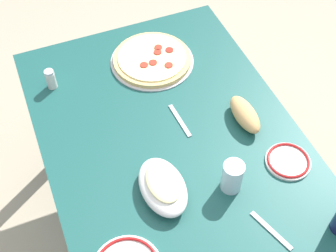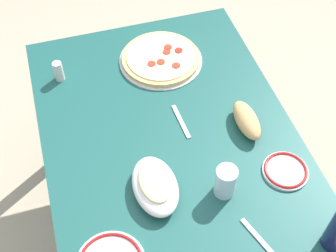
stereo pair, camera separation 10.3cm
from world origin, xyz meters
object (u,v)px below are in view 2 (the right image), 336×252
Objects in this scene: pepperoni_pizza at (161,58)px; side_plate_far at (285,171)px; baked_pasta_dish at (155,185)px; water_glass at (226,182)px; spice_shaker at (58,71)px; dining_table at (168,150)px; bread_loaf at (247,120)px.

pepperoni_pizza is 0.71m from side_plate_far.
pepperoni_pizza is 1.48× the size of baked_pasta_dish.
water_glass reaches higher than spice_shaker.
dining_table is 0.55m from spice_shaker.
bread_loaf is (0.43, 0.21, 0.02)m from pepperoni_pizza.
side_plate_far is 0.86× the size of bread_loaf.
side_plate_far is 1.85× the size of spice_shaker.
bread_loaf is (0.06, 0.29, 0.16)m from dining_table.
baked_pasta_dish is 1.27× the size of bread_loaf.
spice_shaker reaches higher than baked_pasta_dish.
dining_table is at bearing -11.93° from pepperoni_pizza.
water_glass is 0.65× the size of bread_loaf.
side_plate_far is (0.29, 0.34, 0.13)m from dining_table.
side_plate_far is (0.05, 0.46, -0.03)m from baked_pasta_dish.
dining_table is 0.37m from water_glass.
water_glass reaches higher than side_plate_far.
pepperoni_pizza is 2.88× the size of water_glass.
baked_pasta_dish reaches higher than dining_table.
spice_shaker is at bearing -92.20° from pepperoni_pizza.
baked_pasta_dish is 2.76× the size of spice_shaker.
dining_table is 0.33m from bread_loaf.
spice_shaker reaches higher than side_plate_far.
water_glass reaches higher than bread_loaf.
baked_pasta_dish is (0.24, -0.12, 0.16)m from dining_table.
water_glass is 1.41× the size of spice_shaker.
pepperoni_pizza reaches higher than side_plate_far.
bread_loaf is 0.78m from spice_shaker.
bread_loaf reaches higher than dining_table.
pepperoni_pizza reaches higher than dining_table.
spice_shaker reaches higher than dining_table.
water_glass is (0.68, 0.03, 0.05)m from pepperoni_pizza.
side_plate_far is (-0.01, 0.23, -0.05)m from water_glass.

